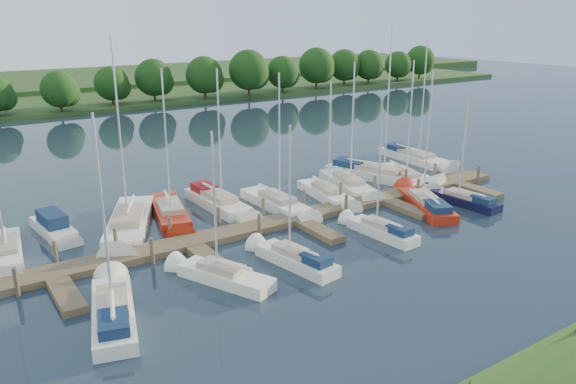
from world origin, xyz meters
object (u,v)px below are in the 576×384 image
motorboat (54,229)px  sailboat_n_5 (278,205)px  sailboat_n_0 (6,253)px  dock (300,221)px  sailboat_s_2 (294,260)px

motorboat → sailboat_n_5: sailboat_n_5 is taller
motorboat → sailboat_n_0: bearing=28.5°
dock → motorboat: motorboat is taller
sailboat_n_5 → sailboat_s_2: size_ratio=1.22×
sailboat_s_2 → dock: bearing=42.8°
sailboat_n_5 → sailboat_s_2: sailboat_n_5 is taller
dock → sailboat_n_0: sailboat_n_0 is taller
dock → sailboat_s_2: sailboat_s_2 is taller
sailboat_n_5 → sailboat_s_2: bearing=61.5°
dock → motorboat: size_ratio=7.03×
sailboat_n_0 → sailboat_s_2: size_ratio=1.08×
motorboat → sailboat_s_2: bearing=123.4°
sailboat_n_5 → sailboat_n_0: bearing=-6.1°
dock → sailboat_s_2: 6.70m
dock → sailboat_s_2: size_ratio=4.70×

